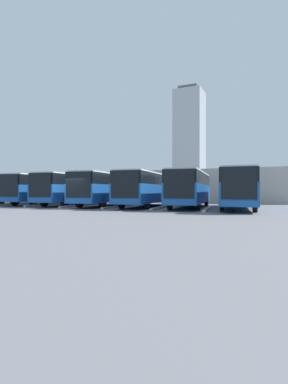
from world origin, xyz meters
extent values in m
plane|color=slate|center=(0.00, 0.00, 0.00)|extent=(600.00, 600.00, 0.00)
cube|color=#19519E|center=(-12.41, -5.83, 1.26)|extent=(4.03, 11.99, 1.62)
cube|color=black|center=(-12.41, -5.83, 2.56)|extent=(3.97, 11.81, 0.99)
cube|color=black|center=(-13.18, 0.02, 2.00)|extent=(2.21, 0.33, 2.11)
cube|color=#19519E|center=(-13.18, 0.02, 0.67)|extent=(2.38, 0.37, 0.40)
cube|color=silver|center=(-12.41, -5.83, 3.12)|extent=(3.87, 11.51, 0.12)
cylinder|color=black|center=(-13.99, -2.36, 0.56)|extent=(0.44, 1.14, 1.11)
cylinder|color=black|center=(-11.78, -2.07, 0.56)|extent=(0.44, 1.14, 1.11)
cylinder|color=black|center=(-13.04, -9.59, 0.56)|extent=(0.44, 1.14, 1.11)
cylinder|color=black|center=(-10.83, -9.30, 0.56)|extent=(0.44, 1.14, 1.11)
cube|color=#B2B2AD|center=(-10.34, -4.06, 0.07)|extent=(1.16, 7.02, 0.15)
cube|color=#19519E|center=(-8.27, -6.29, 1.26)|extent=(4.03, 11.99, 1.62)
cube|color=black|center=(-8.27, -6.29, 2.56)|extent=(3.97, 11.81, 0.99)
cube|color=black|center=(-9.04, -0.45, 2.00)|extent=(2.21, 0.33, 2.11)
cube|color=#19519E|center=(-9.04, -0.44, 0.67)|extent=(2.38, 0.37, 0.40)
cube|color=silver|center=(-8.27, -6.29, 3.12)|extent=(3.87, 11.51, 0.12)
cylinder|color=black|center=(-9.85, -2.82, 0.56)|extent=(0.44, 1.14, 1.11)
cylinder|color=black|center=(-7.65, -2.53, 0.56)|extent=(0.44, 1.14, 1.11)
cylinder|color=black|center=(-8.90, -10.05, 0.56)|extent=(0.44, 1.14, 1.11)
cylinder|color=black|center=(-6.70, -9.76, 0.56)|extent=(0.44, 1.14, 1.11)
cube|color=#B2B2AD|center=(-6.20, -4.53, 0.07)|extent=(1.16, 7.02, 0.15)
cube|color=#19519E|center=(-4.14, -5.93, 1.26)|extent=(4.03, 11.99, 1.62)
cube|color=black|center=(-4.14, -5.93, 2.56)|extent=(3.97, 11.81, 0.99)
cube|color=black|center=(-4.90, -0.09, 2.00)|extent=(2.21, 0.33, 2.11)
cube|color=#19519E|center=(-4.91, -0.08, 0.67)|extent=(2.38, 0.37, 0.40)
cube|color=silver|center=(-4.14, -5.93, 3.12)|extent=(3.87, 11.51, 0.12)
cylinder|color=black|center=(-5.71, -2.46, 0.56)|extent=(0.44, 1.14, 1.11)
cylinder|color=black|center=(-3.51, -2.17, 0.56)|extent=(0.44, 1.14, 1.11)
cylinder|color=black|center=(-4.76, -9.69, 0.56)|extent=(0.44, 1.14, 1.11)
cylinder|color=black|center=(-2.56, -9.40, 0.56)|extent=(0.44, 1.14, 1.11)
cube|color=#B2B2AD|center=(-2.07, -4.17, 0.07)|extent=(1.16, 7.02, 0.15)
cube|color=#19519E|center=(0.00, -5.76, 1.26)|extent=(4.03, 11.99, 1.62)
cube|color=black|center=(0.00, -5.76, 2.56)|extent=(3.97, 11.81, 0.99)
cube|color=black|center=(-0.77, 0.08, 2.00)|extent=(2.21, 0.33, 2.11)
cube|color=#19519E|center=(-0.77, 0.09, 0.67)|extent=(2.38, 0.37, 0.40)
cube|color=silver|center=(0.00, -5.76, 3.12)|extent=(3.87, 11.51, 0.12)
cylinder|color=black|center=(-1.58, -2.29, 0.56)|extent=(0.44, 1.14, 1.11)
cylinder|color=black|center=(0.63, -2.00, 0.56)|extent=(0.44, 1.14, 1.11)
cylinder|color=black|center=(-0.63, -9.52, 0.56)|extent=(0.44, 1.14, 1.11)
cylinder|color=black|center=(1.58, -9.23, 0.56)|extent=(0.44, 1.14, 1.11)
cube|color=#B2B2AD|center=(2.07, -4.00, 0.07)|extent=(1.16, 7.02, 0.15)
cube|color=#19519E|center=(4.14, -5.87, 1.26)|extent=(4.03, 11.99, 1.62)
cube|color=black|center=(4.14, -5.87, 2.56)|extent=(3.97, 11.81, 0.99)
cube|color=black|center=(3.37, -0.02, 2.00)|extent=(2.21, 0.33, 2.11)
cube|color=#19519E|center=(3.37, -0.02, 0.67)|extent=(2.38, 0.37, 0.40)
cube|color=silver|center=(4.14, -5.87, 3.12)|extent=(3.87, 11.51, 0.12)
cylinder|color=black|center=(2.56, -2.40, 0.56)|extent=(0.44, 1.14, 1.11)
cylinder|color=black|center=(4.76, -2.11, 0.56)|extent=(0.44, 1.14, 1.11)
cylinder|color=black|center=(3.51, -9.62, 0.56)|extent=(0.44, 1.14, 1.11)
cylinder|color=black|center=(5.71, -9.33, 0.56)|extent=(0.44, 1.14, 1.11)
cube|color=#B2B2AD|center=(6.20, -4.10, 0.07)|extent=(1.16, 7.02, 0.15)
cube|color=#19519E|center=(8.27, -6.17, 1.26)|extent=(4.03, 11.99, 1.62)
cube|color=black|center=(8.27, -6.17, 2.56)|extent=(3.97, 11.81, 0.99)
cube|color=black|center=(7.50, -0.32, 2.00)|extent=(2.21, 0.33, 2.11)
cube|color=#19519E|center=(7.50, -0.32, 0.67)|extent=(2.38, 0.37, 0.40)
cube|color=silver|center=(8.27, -6.17, 3.12)|extent=(3.87, 11.51, 0.12)
cylinder|color=black|center=(6.70, -2.70, 0.56)|extent=(0.44, 1.14, 1.11)
cylinder|color=black|center=(8.90, -2.41, 0.56)|extent=(0.44, 1.14, 1.11)
cylinder|color=black|center=(7.65, -9.92, 0.56)|extent=(0.44, 1.14, 1.11)
cylinder|color=black|center=(9.85, -9.64, 0.56)|extent=(0.44, 1.14, 1.11)
cube|color=#B2B2AD|center=(10.34, -4.40, 0.07)|extent=(1.16, 7.02, 0.15)
cube|color=#19519E|center=(12.41, -5.77, 1.26)|extent=(4.03, 11.99, 1.62)
cube|color=black|center=(12.41, -5.77, 2.56)|extent=(3.97, 11.81, 0.99)
cube|color=silver|center=(12.41, -5.77, 3.12)|extent=(3.87, 11.51, 0.12)
cylinder|color=black|center=(10.83, -2.31, 0.56)|extent=(0.44, 1.14, 1.11)
cylinder|color=black|center=(11.78, -9.53, 0.56)|extent=(0.44, 1.14, 1.11)
cylinder|color=black|center=(13.99, -9.24, 0.56)|extent=(0.44, 1.14, 1.11)
cube|color=#A8A399|center=(0.00, -20.31, 2.09)|extent=(35.66, 8.06, 4.18)
cube|color=silver|center=(0.00, -25.85, 3.93)|extent=(35.66, 3.00, 0.24)
cylinder|color=slate|center=(-12.48, -26.95, 1.97)|extent=(0.20, 0.20, 3.93)
cylinder|color=slate|center=(12.48, -26.95, 1.97)|extent=(0.20, 0.20, 3.93)
cube|color=#ADB2B7|center=(37.08, -169.19, 32.98)|extent=(17.50, 17.50, 65.96)
cube|color=#4C4C51|center=(37.08, -169.19, 67.16)|extent=(12.25, 12.25, 2.40)
camera|label=1|loc=(-15.46, 19.85, 1.50)|focal=28.00mm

